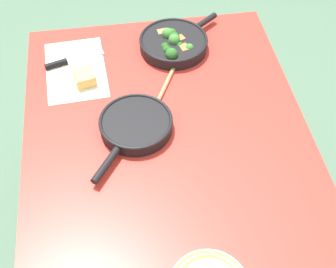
% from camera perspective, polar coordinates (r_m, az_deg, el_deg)
% --- Properties ---
extents(ground_plane, '(14.00, 14.00, 0.00)m').
position_cam_1_polar(ground_plane, '(2.20, 0.00, -13.26)').
color(ground_plane, '#51755B').
extents(dining_table_red, '(1.27, 0.96, 0.77)m').
position_cam_1_polar(dining_table_red, '(1.62, 0.00, -2.27)').
color(dining_table_red, red).
rests_on(dining_table_red, ground_plane).
extents(skillet_broccoli, '(0.29, 0.34, 0.07)m').
position_cam_1_polar(skillet_broccoli, '(1.86, 0.74, 11.08)').
color(skillet_broccoli, black).
rests_on(skillet_broccoli, dining_table_red).
extents(skillet_eggs, '(0.35, 0.28, 0.05)m').
position_cam_1_polar(skillet_eggs, '(1.56, -3.99, 1.12)').
color(skillet_eggs, black).
rests_on(skillet_eggs, dining_table_red).
extents(wooden_spoon, '(0.38, 0.21, 0.02)m').
position_cam_1_polar(wooden_spoon, '(1.65, -1.27, 3.98)').
color(wooden_spoon, tan).
rests_on(wooden_spoon, dining_table_red).
extents(parchment_sheet, '(0.35, 0.24, 0.00)m').
position_cam_1_polar(parchment_sheet, '(1.82, -11.18, 7.74)').
color(parchment_sheet, silver).
rests_on(parchment_sheet, dining_table_red).
extents(grater_knife, '(0.09, 0.23, 0.02)m').
position_cam_1_polar(grater_knife, '(1.84, -12.32, 8.60)').
color(grater_knife, silver).
rests_on(grater_knife, dining_table_red).
extents(cheese_block, '(0.09, 0.09, 0.04)m').
position_cam_1_polar(cheese_block, '(1.75, -10.16, 6.80)').
color(cheese_block, '#EACC66').
rests_on(cheese_block, dining_table_red).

